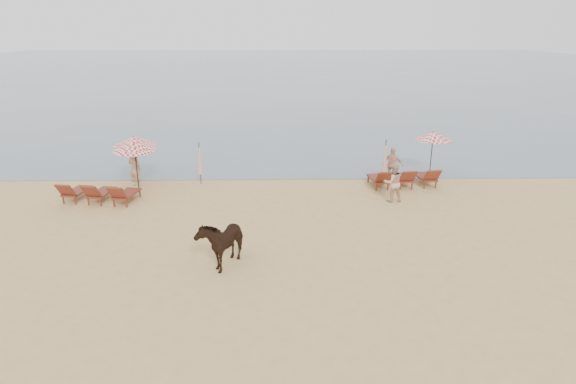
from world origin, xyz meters
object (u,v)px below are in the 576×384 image
Objects in this scene: cow at (222,240)px; beachgoer_right_a at (393,182)px; umbrella_closed_right at (385,157)px; umbrella_open_left_a at (135,141)px; umbrella_open_left_b at (134,145)px; beachgoer_right_b at (392,165)px; lounger_cluster_left at (99,192)px; beachgoer_left at (135,168)px; umbrella_closed_left at (200,159)px; umbrella_open_right at (433,136)px; lounger_cluster_right at (404,177)px.

cow is 1.11× the size of beachgoer_right_a.
umbrella_closed_right is at bearing 72.84° from cow.
umbrella_open_left_a is 0.93× the size of umbrella_open_left_b.
cow is at bearing 73.02° from beachgoer_right_b.
lounger_cluster_left is 1.87× the size of beachgoer_left.
lounger_cluster_left is 1.41× the size of umbrella_open_left_a.
umbrella_open_left_a is 11.75m from beachgoer_right_a.
umbrella_open_left_a is at bearing 174.33° from umbrella_closed_left.
umbrella_open_right is (14.05, 0.89, -0.02)m from umbrella_open_left_a.
umbrella_open_left_b reaches higher than umbrella_closed_left.
umbrella_closed_right is (-2.61, -1.52, -0.66)m from umbrella_open_right.
beachgoer_right_b is at bearing 42.77° from umbrella_closed_right.
lounger_cluster_left is 2.59m from umbrella_open_left_b.
umbrella_open_right is (13.75, 2.02, -0.11)m from umbrella_open_left_b.
umbrella_open_left_a is at bearing 169.02° from lounger_cluster_right.
umbrella_open_right is 1.19× the size of cow.
umbrella_open_left_b is at bearing 133.82° from beachgoer_left.
umbrella_closed_right is at bearing -100.03° from beachgoer_right_a.
lounger_cluster_left is at bearing 35.17° from beachgoer_right_b.
umbrella_closed_right is 1.27× the size of beachgoer_left.
umbrella_closed_left reaches higher than lounger_cluster_right.
lounger_cluster_left is 1.47× the size of umbrella_closed_right.
umbrella_open_right reaches higher than lounger_cluster_right.
umbrella_open_left_a is 1.33× the size of beachgoer_right_b.
beachgoer_right_b is (0.57, 2.66, 0.00)m from beachgoer_right_a.
umbrella_open_left_a is 1.04× the size of umbrella_closed_right.
umbrella_open_left_b reaches higher than beachgoer_right_a.
beachgoer_right_a is (6.47, 5.49, 0.05)m from cow.
umbrella_open_left_b is at bearing -177.42° from umbrella_closed_right.
umbrella_closed_right is 2.28m from beachgoer_right_a.
umbrella_open_left_b reaches higher than beachgoer_left.
umbrella_open_left_a reaches higher than beachgoer_left.
umbrella_open_left_b is (1.17, 1.63, 1.63)m from lounger_cluster_left.
lounger_cluster_right is 1.67× the size of cow.
beachgoer_right_a is at bearing 101.82° from beachgoer_right_b.
lounger_cluster_left is 8.02m from cow.
umbrella_closed_right is (12.31, 2.13, 0.87)m from lounger_cluster_left.
beachgoer_right_a is at bearing -172.51° from beachgoer_left.
beachgoer_left is at bearing -67.96° from umbrella_open_left_a.
umbrella_closed_right is 10.15m from cow.
umbrella_open_left_a is 1.13× the size of umbrella_closed_left.
umbrella_closed_left is (3.84, 2.47, 0.76)m from lounger_cluster_left.
beachgoer_right_b is at bearing -109.49° from beachgoer_right_a.
umbrella_open_left_a is 3.09m from umbrella_closed_left.
umbrella_open_left_b is 11.17m from umbrella_closed_right.
lounger_cluster_right is 12.09m from umbrella_open_left_b.
lounger_cluster_left is 13.28m from lounger_cluster_right.
cow is (1.90, -8.06, -0.43)m from umbrella_closed_left.
beachgoer_right_a is (8.37, -2.57, -0.38)m from umbrella_closed_left.
lounger_cluster_right is at bearing 140.86° from beachgoer_right_b.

